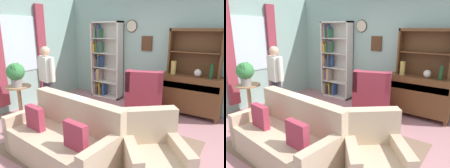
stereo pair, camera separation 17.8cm
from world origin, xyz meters
TOP-DOWN VIEW (x-y plane):
  - ground_plane at (0.00, 0.00)m, footprint 5.40×4.60m
  - wall_back at (-0.00, 2.13)m, footprint 5.00×0.09m
  - wall_left at (-2.52, 0.02)m, footprint 0.16×4.20m
  - area_rug at (0.20, -0.30)m, footprint 2.93×2.17m
  - bookshelf at (-1.31, 1.94)m, footprint 0.90×0.30m
  - sideboard at (1.10, 1.86)m, footprint 1.30×0.45m
  - sideboard_hutch at (1.10, 1.97)m, footprint 1.10×0.26m
  - vase_tall at (0.71, 1.78)m, footprint 0.11×0.11m
  - vase_round at (1.23, 1.79)m, footprint 0.15×0.15m
  - bottle_wine at (1.49, 1.77)m, footprint 0.07×0.07m
  - couch_floral at (-0.04, -0.88)m, footprint 1.86×0.99m
  - armchair_floral at (1.24, -0.56)m, footprint 1.08×1.08m
  - wingback_chair at (0.24, 1.30)m, footprint 1.01×1.02m
  - plant_stand at (-1.96, -0.33)m, footprint 0.52×0.52m
  - potted_plant_large at (-1.90, -0.39)m, footprint 0.36×0.36m
  - person_reading at (-1.47, 0.05)m, footprint 0.53×0.26m
  - coffee_table at (0.18, 0.06)m, footprint 0.80×0.50m
  - book_stack at (0.28, 0.02)m, footprint 0.19×0.15m

SIDE VIEW (x-z plane):
  - ground_plane at x=0.00m, z-range -0.02..0.00m
  - area_rug at x=0.20m, z-range 0.00..0.01m
  - armchair_floral at x=1.24m, z-range -0.15..0.73m
  - couch_floral at x=-0.04m, z-range -0.14..0.76m
  - coffee_table at x=0.18m, z-range 0.14..0.56m
  - wingback_chair at x=0.24m, z-range -0.14..0.91m
  - book_stack at x=0.28m, z-range 0.42..0.47m
  - plant_stand at x=-1.96m, z-range 0.08..0.81m
  - sideboard at x=1.10m, z-range 0.05..0.97m
  - person_reading at x=-1.47m, z-range 0.13..1.69m
  - bookshelf at x=-1.31m, z-range -0.05..2.05m
  - vase_round at x=1.23m, z-range 0.92..1.09m
  - potted_plant_large at x=-1.90m, z-range 0.77..1.27m
  - bottle_wine at x=1.49m, z-range 0.92..1.21m
  - vase_tall at x=0.71m, z-range 0.92..1.22m
  - wall_left at x=-2.52m, z-range 0.00..2.80m
  - wall_back at x=0.00m, z-range 0.00..2.80m
  - sideboard_hutch at x=1.10m, z-range 1.06..2.06m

